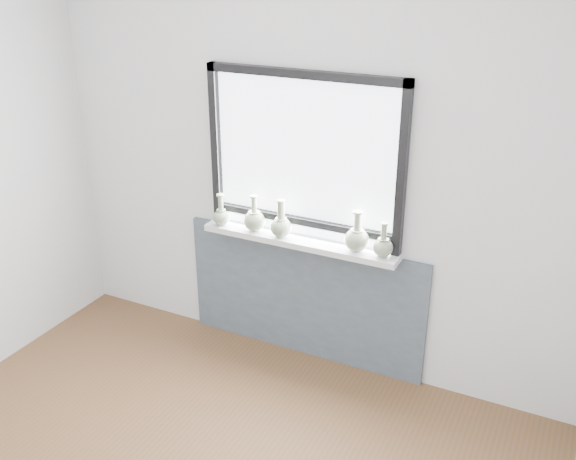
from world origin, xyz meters
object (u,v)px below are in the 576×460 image
at_px(windowsill, 299,241).
at_px(vase_d, 357,238).
at_px(vase_a, 221,216).
at_px(vase_c, 281,225).
at_px(vase_e, 383,246).
at_px(vase_b, 254,220).

relative_size(windowsill, vase_d, 5.12).
distance_m(vase_a, vase_d, 0.95).
distance_m(vase_c, vase_e, 0.68).
relative_size(windowsill, vase_c, 5.27).
xyz_separation_m(vase_a, vase_e, (1.12, 0.02, 0.00)).
bearing_deg(vase_e, vase_c, -178.82).
xyz_separation_m(windowsill, vase_b, (-0.32, -0.01, 0.09)).
bearing_deg(vase_e, vase_d, 178.27).
relative_size(windowsill, vase_e, 6.09).
distance_m(vase_b, vase_d, 0.71).
relative_size(vase_b, vase_c, 0.96).
bearing_deg(vase_a, vase_d, 1.33).
bearing_deg(windowsill, vase_d, -1.08).
distance_m(vase_a, vase_e, 1.12).
height_order(vase_d, vase_e, vase_d).
bearing_deg(vase_e, vase_a, -179.13).
relative_size(vase_b, vase_e, 1.11).
height_order(vase_b, vase_d, vase_d).
height_order(windowsill, vase_a, vase_a).
bearing_deg(vase_c, vase_b, 175.99).
xyz_separation_m(vase_d, vase_e, (0.17, -0.01, -0.02)).
relative_size(windowsill, vase_a, 6.13).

